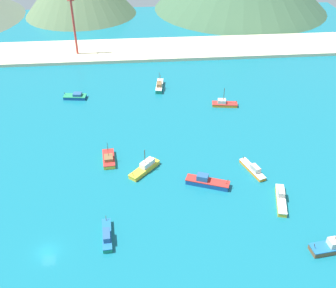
# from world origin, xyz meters

# --- Properties ---
(ground) EXTENTS (260.00, 280.00, 0.50)m
(ground) POSITION_xyz_m (0.00, 30.00, -0.25)
(ground) COLOR #146B7F
(fishing_boat_0) EXTENTS (2.45, 8.75, 2.37)m
(fishing_boat_0) POSITION_xyz_m (11.69, 2.58, 0.85)
(fishing_boat_0) COLOR #198466
(fishing_boat_0) RESTS_ON ground
(fishing_boat_1) EXTENTS (3.57, 7.86, 5.96)m
(fishing_boat_1) POSITION_xyz_m (11.21, 29.11, 0.75)
(fishing_boat_1) COLOR gold
(fishing_boat_1) RESTS_ON ground
(fishing_boat_2) EXTENTS (8.14, 8.51, 6.29)m
(fishing_boat_2) POSITION_xyz_m (20.39, 24.29, 0.93)
(fishing_boat_2) COLOR gold
(fishing_boat_2) RESTS_ON ground
(fishing_boat_3) EXTENTS (10.62, 6.25, 2.81)m
(fishing_boat_3) POSITION_xyz_m (34.74, 17.48, 0.92)
(fishing_boat_3) COLOR #14478C
(fishing_boat_3) RESTS_ON ground
(fishing_boat_4) EXTENTS (3.45, 9.62, 6.10)m
(fishing_boat_4) POSITION_xyz_m (27.24, 69.74, 0.94)
(fishing_boat_4) COLOR #198466
(fishing_boat_4) RESTS_ON ground
(fishing_boat_5) EXTENTS (8.62, 3.81, 5.76)m
(fishing_boat_5) POSITION_xyz_m (55.98, -4.44, 0.99)
(fishing_boat_5) COLOR brown
(fishing_boat_5) RESTS_ON ground
(fishing_boat_6) EXTENTS (7.60, 4.08, 2.16)m
(fishing_boat_6) POSITION_xyz_m (-0.77, 64.89, 0.73)
(fishing_boat_6) COLOR #14478C
(fishing_boat_6) RESTS_ON ground
(fishing_boat_7) EXTENTS (4.27, 10.19, 2.49)m
(fishing_boat_7) POSITION_xyz_m (50.45, 10.12, 0.82)
(fishing_boat_7) COLOR gold
(fishing_boat_7) RESTS_ON ground
(fishing_boat_8) EXTENTS (4.77, 9.30, 2.23)m
(fishing_boat_8) POSITION_xyz_m (47.09, 21.49, 0.74)
(fishing_boat_8) COLOR orange
(fishing_boat_8) RESTS_ON ground
(fishing_boat_9) EXTENTS (8.29, 3.99, 6.14)m
(fishing_boat_9) POSITION_xyz_m (46.81, 55.63, 0.75)
(fishing_boat_9) COLOR orange
(fishing_boat_9) RESTS_ON ground
(beach_strip) EXTENTS (247.00, 24.34, 1.20)m
(beach_strip) POSITION_xyz_m (0.00, 104.88, 0.60)
(beach_strip) COLOR beige
(beach_strip) RESTS_ON ground
(radio_tower) EXTENTS (2.68, 2.14, 26.79)m
(radio_tower) POSITION_xyz_m (-3.41, 101.34, 13.66)
(radio_tower) COLOR #B7332D
(radio_tower) RESTS_ON ground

